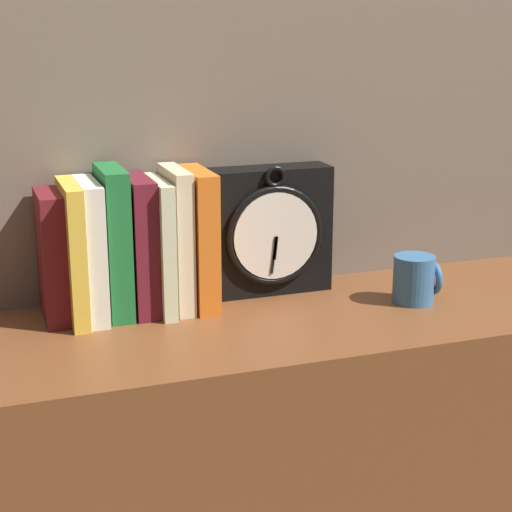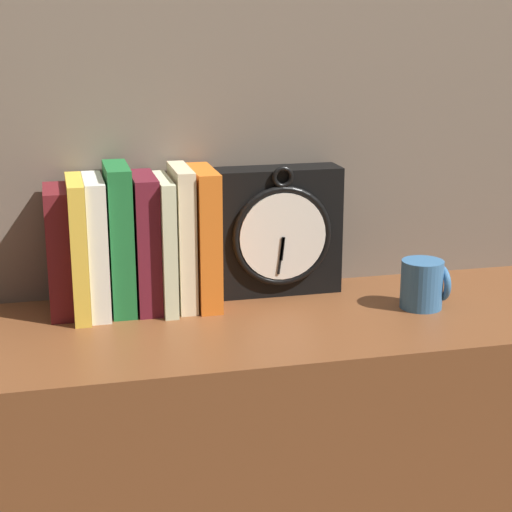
# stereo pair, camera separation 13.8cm
# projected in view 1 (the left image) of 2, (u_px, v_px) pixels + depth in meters

# --- Properties ---
(clock) EXTENTS (0.23, 0.08, 0.24)m
(clock) POSITION_uv_depth(u_px,v_px,m) (268.00, 231.00, 1.53)
(clock) COLOR black
(clock) RESTS_ON bookshelf
(book_slot0_maroon) EXTENTS (0.04, 0.12, 0.22)m
(book_slot0_maroon) POSITION_uv_depth(u_px,v_px,m) (52.00, 257.00, 1.39)
(book_slot0_maroon) COLOR maroon
(book_slot0_maroon) RESTS_ON bookshelf
(book_slot1_yellow) EXTENTS (0.03, 0.15, 0.23)m
(book_slot1_yellow) POSITION_uv_depth(u_px,v_px,m) (73.00, 253.00, 1.39)
(book_slot1_yellow) COLOR yellow
(book_slot1_yellow) RESTS_ON bookshelf
(book_slot2_white) EXTENTS (0.03, 0.14, 0.23)m
(book_slot2_white) POSITION_uv_depth(u_px,v_px,m) (91.00, 250.00, 1.40)
(book_slot2_white) COLOR white
(book_slot2_white) RESTS_ON bookshelf
(book_slot3_green) EXTENTS (0.04, 0.13, 0.25)m
(book_slot3_green) POSITION_uv_depth(u_px,v_px,m) (114.00, 242.00, 1.42)
(book_slot3_green) COLOR #1F7134
(book_slot3_green) RESTS_ON bookshelf
(book_slot4_maroon) EXTENTS (0.04, 0.13, 0.23)m
(book_slot4_maroon) POSITION_uv_depth(u_px,v_px,m) (140.00, 245.00, 1.43)
(book_slot4_maroon) COLOR maroon
(book_slot4_maroon) RESTS_ON bookshelf
(book_slot5_cream) EXTENTS (0.02, 0.15, 0.23)m
(book_slot5_cream) POSITION_uv_depth(u_px,v_px,m) (160.00, 246.00, 1.44)
(book_slot5_cream) COLOR beige
(book_slot5_cream) RESTS_ON bookshelf
(book_slot6_cream) EXTENTS (0.03, 0.13, 0.24)m
(book_slot6_cream) POSITION_uv_depth(u_px,v_px,m) (177.00, 239.00, 1.45)
(book_slot6_cream) COLOR beige
(book_slot6_cream) RESTS_ON bookshelf
(book_slot7_orange) EXTENTS (0.04, 0.14, 0.24)m
(book_slot7_orange) POSITION_uv_depth(u_px,v_px,m) (198.00, 239.00, 1.46)
(book_slot7_orange) COLOR orange
(book_slot7_orange) RESTS_ON bookshelf
(mug) EXTENTS (0.08, 0.07, 0.08)m
(mug) POSITION_uv_depth(u_px,v_px,m) (416.00, 280.00, 1.49)
(mug) COLOR teal
(mug) RESTS_ON bookshelf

